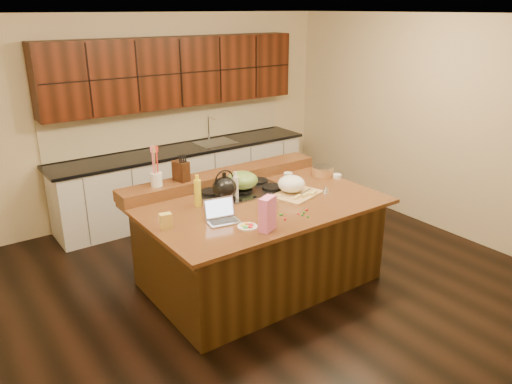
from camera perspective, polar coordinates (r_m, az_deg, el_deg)
room at (r=4.90m, az=0.34°, el=3.67°), size 5.52×5.02×2.72m
island at (r=5.22m, az=0.32°, el=-5.67°), size 2.40×1.60×0.92m
back_ledge at (r=5.57m, az=-3.89°, el=1.70°), size 2.40×0.30×0.12m
cooktop at (r=5.27m, az=-1.58°, el=0.11°), size 0.92×0.52×0.05m
back_counter at (r=6.99m, az=-8.43°, el=5.44°), size 3.70×0.66×2.40m
kettle at (r=4.96m, az=-3.63°, el=0.50°), size 0.30×0.30×0.22m
green_bowl at (r=5.23m, az=-1.59°, el=1.36°), size 0.34×0.34×0.18m
laptop at (r=4.57m, az=-3.98°, el=-2.65°), size 0.33×0.28×0.20m
oil_bottle at (r=4.90m, az=-6.68°, el=-0.12°), size 0.08×0.08×0.27m
vinegar_bottle at (r=5.03m, az=-2.38°, el=0.45°), size 0.08×0.08×0.25m
wooden_tray at (r=5.20m, az=4.22°, el=0.66°), size 0.57×0.48×0.20m
ramekin_a at (r=5.78m, az=9.26°, el=1.80°), size 0.11×0.11×0.04m
ramekin_b at (r=5.83m, az=7.70°, el=2.03°), size 0.13×0.13×0.04m
ramekin_c at (r=5.77m, az=3.69°, el=2.00°), size 0.12×0.12×0.04m
strainer_bowl at (r=5.84m, az=7.65°, el=2.31°), size 0.29×0.29×0.09m
kitchen_timer at (r=5.31m, az=7.97°, el=0.32°), size 0.08×0.08×0.07m
pink_bag at (r=4.33m, az=1.31°, el=-2.53°), size 0.19×0.15×0.31m
candy_plate at (r=4.45m, az=-0.98°, el=-3.98°), size 0.21×0.21×0.01m
package_box at (r=4.46m, az=-10.27°, el=-3.30°), size 0.11×0.09×0.14m
utensil_crock at (r=5.18m, az=-11.31°, el=1.42°), size 0.15×0.15×0.14m
knife_block at (r=5.29m, az=-8.57°, el=2.38°), size 0.14×0.19×0.21m
gumdrop_0 at (r=4.82m, az=5.84°, el=-2.04°), size 0.02×0.02×0.02m
gumdrop_1 at (r=4.76m, az=5.50°, el=-2.33°), size 0.02×0.02×0.02m
gumdrop_2 at (r=4.50m, az=2.12°, el=-3.61°), size 0.02×0.02×0.02m
gumdrop_3 at (r=4.66m, az=5.94°, el=-2.83°), size 0.02×0.02×0.02m
gumdrop_4 at (r=4.72m, az=4.82°, el=-2.50°), size 0.02×0.02×0.02m
gumdrop_5 at (r=4.69m, az=2.93°, el=-2.60°), size 0.02×0.02×0.02m
gumdrop_6 at (r=4.54m, az=1.63°, el=-3.38°), size 0.02×0.02×0.02m
gumdrop_7 at (r=4.70m, az=2.76°, el=-2.55°), size 0.02×0.02×0.02m
gumdrop_8 at (r=4.60m, az=3.34°, el=-3.12°), size 0.02×0.02×0.02m
gumdrop_9 at (r=4.70m, az=5.33°, el=-2.63°), size 0.02×0.02×0.02m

